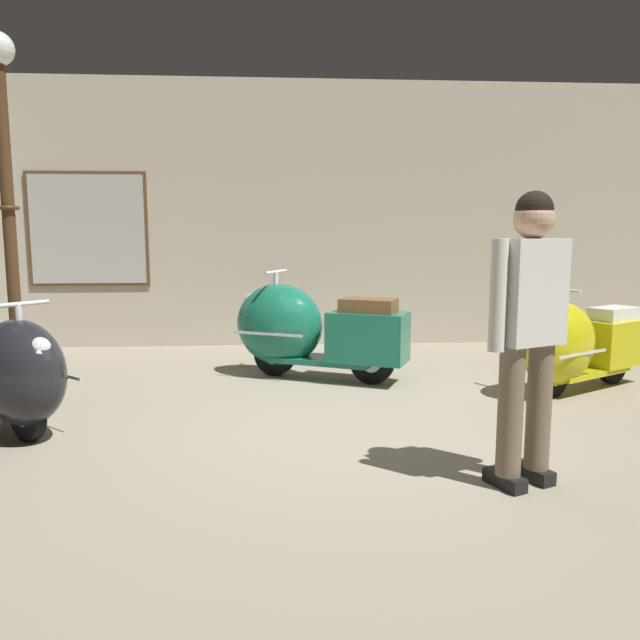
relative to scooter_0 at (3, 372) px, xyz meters
name	(u,v)px	position (x,y,z in m)	size (l,w,h in m)	color
ground_plane	(348,433)	(2.49, -0.20, -0.45)	(60.00, 60.00, 0.00)	gray
showroom_back_wall	(303,215)	(2.32, 3.50, 1.22)	(18.00, 0.63, 3.34)	#BCB29E
scooter_0	(3,372)	(0.00, 0.00, 0.00)	(1.50, 1.39, 0.98)	black
scooter_1	(305,330)	(2.26, 1.55, 0.05)	(1.81, 1.18, 1.08)	black
scooter_2	(575,345)	(4.68, 0.82, 0.00)	(1.60, 1.17, 0.97)	black
lamppost	(8,200)	(-0.38, 1.20, 1.29)	(0.29, 0.29, 3.15)	#472D19
visitor_0	(529,319)	(3.39, -1.19, 0.52)	(0.53, 0.37, 1.67)	black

